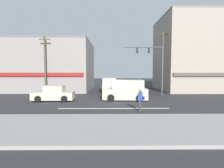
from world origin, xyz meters
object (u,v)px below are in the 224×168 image
(sedan_parked_curbside, at_px, (54,94))
(pedestrian_foreground_with_bag, at_px, (140,99))
(utility_pole_near_left, at_px, (45,65))
(van_waiting_far, at_px, (109,86))
(utility_pole_far_right, at_px, (162,61))
(traffic_light_mast, at_px, (155,62))
(van_crossing_center, at_px, (126,91))

(sedan_parked_curbside, height_order, pedestrian_foreground_with_bag, pedestrian_foreground_with_bag)
(utility_pole_near_left, bearing_deg, pedestrian_foreground_with_bag, -42.25)
(van_waiting_far, bearing_deg, utility_pole_near_left, -166.23)
(sedan_parked_curbside, xyz_separation_m, van_waiting_far, (5.66, 6.78, 0.29))
(sedan_parked_curbside, bearing_deg, van_waiting_far, 50.15)
(sedan_parked_curbside, xyz_separation_m, pedestrian_foreground_with_bag, (8.03, -4.86, 0.24))
(utility_pole_far_right, bearing_deg, van_waiting_far, -178.19)
(utility_pole_near_left, xyz_separation_m, van_waiting_far, (8.22, 2.01, -2.89))
(traffic_light_mast, relative_size, sedan_parked_curbside, 1.49)
(sedan_parked_curbside, bearing_deg, van_crossing_center, 3.02)
(sedan_parked_curbside, bearing_deg, utility_pole_far_right, 28.03)
(utility_pole_far_right, distance_m, van_crossing_center, 9.43)
(van_crossing_center, xyz_separation_m, pedestrian_foreground_with_bag, (0.61, -5.25, -0.05))
(utility_pole_far_right, height_order, sedan_parked_curbside, utility_pole_far_right)
(traffic_light_mast, xyz_separation_m, van_waiting_far, (-5.55, 3.13, -3.17))
(utility_pole_near_left, distance_m, traffic_light_mast, 13.82)
(van_waiting_far, bearing_deg, van_crossing_center, -74.57)
(utility_pole_near_left, distance_m, pedestrian_foreground_with_bag, 14.61)
(van_waiting_far, relative_size, van_crossing_center, 0.98)
(traffic_light_mast, relative_size, pedestrian_foreground_with_bag, 3.71)
(utility_pole_far_right, height_order, traffic_light_mast, utility_pole_far_right)
(sedan_parked_curbside, relative_size, van_crossing_center, 0.88)
(sedan_parked_curbside, height_order, van_crossing_center, van_crossing_center)
(traffic_light_mast, bearing_deg, van_crossing_center, -139.29)
(utility_pole_near_left, bearing_deg, van_waiting_far, 13.77)
(van_waiting_far, height_order, van_crossing_center, same)
(utility_pole_far_right, relative_size, sedan_parked_curbside, 2.07)
(utility_pole_near_left, relative_size, van_waiting_far, 1.63)
(utility_pole_far_right, height_order, pedestrian_foreground_with_bag, utility_pole_far_right)
(van_waiting_far, distance_m, van_crossing_center, 6.63)
(utility_pole_far_right, xyz_separation_m, sedan_parked_curbside, (-13.18, -7.02, -3.75))
(utility_pole_near_left, height_order, sedan_parked_curbside, utility_pole_near_left)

